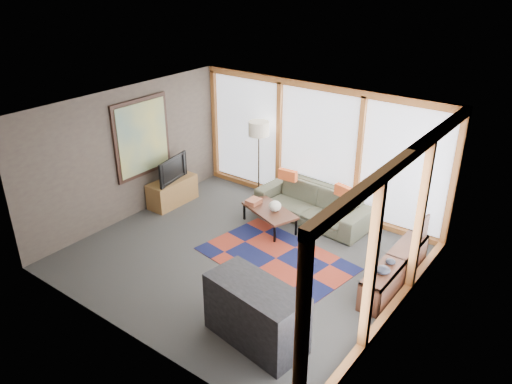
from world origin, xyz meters
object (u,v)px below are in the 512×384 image
Objects in this scene: tv_console at (173,192)px; bar_counter at (256,313)px; television at (169,169)px; floor_lamp at (259,161)px; coffee_table at (269,218)px; bookshelf at (395,270)px; sofa at (313,204)px.

tv_console is 0.77× the size of bar_counter.
bar_counter is (3.90, -2.25, -0.36)m from television.
floor_lamp is at bearing 134.56° from bar_counter.
television is at bearing 158.58° from bar_counter.
coffee_table is 1.05× the size of tv_console.
bookshelf is 4.90m from tv_console.
television is (-2.23, -0.43, 0.62)m from coffee_table.
sofa is at bearing 57.44° from coffee_table.
sofa is 2.12× the size of tv_console.
bar_counter reaches higher than tv_console.
television reaches higher than tv_console.
tv_console is (-2.23, -0.38, 0.08)m from coffee_table.
bar_counter reaches higher than bookshelf.
sofa is 2.02× the size of coffee_table.
sofa is 1.64× the size of bar_counter.
sofa is at bearing 153.43° from bookshelf.
bookshelf is (3.62, -1.25, -0.61)m from floor_lamp.
bar_counter is (-0.99, -2.36, 0.20)m from bookshelf.
coffee_table is at bearing 173.24° from bookshelf.
sofa is 3.64m from bar_counter.
bookshelf is 4.92m from television.
bookshelf is at bearing -99.45° from television.
floor_lamp is 1.87m from television.
television is 4.51m from bar_counter.
bar_counter is (3.91, -2.29, 0.17)m from tv_console.
floor_lamp reaches higher than bookshelf.
bar_counter is (1.67, -2.67, 0.26)m from coffee_table.
floor_lamp reaches higher than sofa.
bookshelf is at bearing 0.81° from tv_console.
sofa is 3.01m from television.
sofa is 2.96m from tv_console.
television reaches higher than bookshelf.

